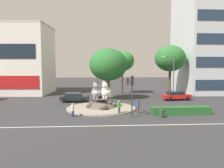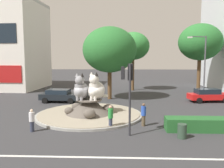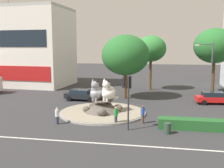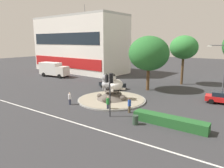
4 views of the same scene
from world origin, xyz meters
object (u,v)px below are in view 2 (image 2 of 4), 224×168
(streetlight_arm, at_px, (203,64))
(cat_statue_white, at_px, (96,89))
(traffic_light_mast, at_px, (129,83))
(broadleaf_tree_behind_island, at_px, (200,42))
(litter_bin, at_px, (182,131))
(cat_statue_grey, at_px, (81,90))
(second_tree_near_tower, at_px, (110,50))
(pedestrian_white_shirt, at_px, (32,120))
(sedan_on_far_lane, at_px, (208,95))
(third_tree_left, at_px, (133,46))
(hatchback_near_shophouse, at_px, (60,95))
(pedestrian_blue_shirt, at_px, (144,114))
(pedestrian_green_shirt, at_px, (111,117))

(streetlight_arm, bearing_deg, cat_statue_white, 18.44)
(traffic_light_mast, xyz_separation_m, broadleaf_tree_behind_island, (10.53, 18.98, 3.73))
(cat_statue_white, xyz_separation_m, litter_bin, (5.90, -5.43, -1.85))
(cat_statue_white, xyz_separation_m, traffic_light_mast, (2.60, -4.96, 1.07))
(cat_statue_grey, bearing_deg, traffic_light_mast, 42.68)
(second_tree_near_tower, bearing_deg, pedestrian_white_shirt, -109.85)
(sedan_on_far_lane, height_order, litter_bin, sedan_on_far_lane)
(third_tree_left, bearing_deg, second_tree_near_tower, -112.11)
(cat_statue_grey, bearing_deg, streetlight_arm, 124.59)
(second_tree_near_tower, bearing_deg, sedan_on_far_lane, -7.31)
(broadleaf_tree_behind_island, relative_size, litter_bin, 10.77)
(second_tree_near_tower, bearing_deg, hatchback_near_shophouse, -157.98)
(hatchback_near_shophouse, bearing_deg, broadleaf_tree_behind_island, 28.27)
(broadleaf_tree_behind_island, distance_m, pedestrian_blue_shirt, 20.31)
(cat_statue_grey, relative_size, pedestrian_blue_shirt, 1.34)
(pedestrian_white_shirt, bearing_deg, litter_bin, -122.48)
(sedan_on_far_lane, bearing_deg, cat_statue_white, -156.73)
(pedestrian_white_shirt, bearing_deg, traffic_light_mast, -121.10)
(broadleaf_tree_behind_island, height_order, pedestrian_white_shirt, broadleaf_tree_behind_island)
(hatchback_near_shophouse, bearing_deg, third_tree_left, 53.30)
(broadleaf_tree_behind_island, bearing_deg, litter_bin, -110.40)
(pedestrian_white_shirt, distance_m, hatchback_near_shophouse, 10.57)
(cat_statue_grey, distance_m, hatchback_near_shophouse, 7.22)
(third_tree_left, relative_size, pedestrian_green_shirt, 5.28)
(pedestrian_green_shirt, relative_size, litter_bin, 1.85)
(broadleaf_tree_behind_island, distance_m, hatchback_near_shophouse, 20.59)
(broadleaf_tree_behind_island, bearing_deg, hatchback_near_shophouse, -155.94)
(cat_statue_white, bearing_deg, pedestrian_white_shirt, -24.68)
(pedestrian_blue_shirt, height_order, sedan_on_far_lane, pedestrian_blue_shirt)
(sedan_on_far_lane, bearing_deg, cat_statue_grey, -158.82)
(cat_statue_white, distance_m, broadleaf_tree_behind_island, 19.81)
(pedestrian_green_shirt, bearing_deg, litter_bin, 101.03)
(sedan_on_far_lane, distance_m, litter_bin, 13.66)
(pedestrian_blue_shirt, distance_m, sedan_on_far_lane, 12.69)
(pedestrian_blue_shirt, height_order, hatchback_near_shophouse, pedestrian_blue_shirt)
(second_tree_near_tower, xyz_separation_m, hatchback_near_shophouse, (-5.48, -2.22, -5.12))
(traffic_light_mast, distance_m, second_tree_near_tower, 13.58)
(pedestrian_green_shirt, distance_m, sedan_on_far_lane, 14.88)
(third_tree_left, relative_size, sedan_on_far_lane, 1.88)
(second_tree_near_tower, distance_m, sedan_on_far_lane, 12.41)
(cat_statue_grey, height_order, third_tree_left, third_tree_left)
(broadleaf_tree_behind_island, bearing_deg, streetlight_arm, -104.95)
(cat_statue_grey, relative_size, hatchback_near_shophouse, 0.51)
(traffic_light_mast, relative_size, streetlight_arm, 0.62)
(pedestrian_green_shirt, xyz_separation_m, litter_bin, (4.51, -1.76, -0.43))
(traffic_light_mast, relative_size, litter_bin, 5.11)
(third_tree_left, height_order, litter_bin, third_tree_left)
(third_tree_left, distance_m, sedan_on_far_lane, 13.56)
(broadleaf_tree_behind_island, distance_m, streetlight_arm, 7.50)
(pedestrian_green_shirt, bearing_deg, pedestrian_white_shirt, -48.73)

